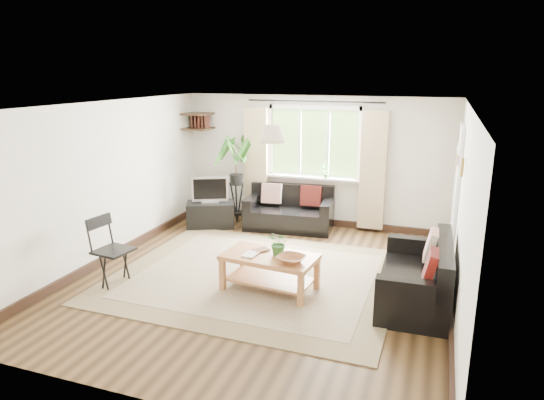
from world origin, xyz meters
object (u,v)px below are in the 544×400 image
(sofa_right, at_px, (415,273))
(coffee_table, at_px, (270,273))
(folding_chair, at_px, (114,252))
(sofa_back, at_px, (289,209))
(palm_stand, at_px, (236,180))
(tv_stand, at_px, (211,214))

(sofa_right, distance_m, coffee_table, 1.85)
(coffee_table, height_order, folding_chair, folding_chair)
(folding_chair, bearing_deg, sofa_back, -18.36)
(folding_chair, bearing_deg, sofa_right, -70.67)
(sofa_back, xyz_separation_m, folding_chair, (-1.49, -3.11, 0.10))
(folding_chair, bearing_deg, palm_stand, -0.18)
(sofa_back, height_order, tv_stand, sofa_back)
(sofa_right, xyz_separation_m, coffee_table, (-1.82, -0.29, -0.14))
(tv_stand, relative_size, folding_chair, 0.92)
(tv_stand, bearing_deg, coffee_table, -72.86)
(sofa_back, xyz_separation_m, coffee_table, (0.54, -2.58, -0.12))
(sofa_back, height_order, folding_chair, folding_chair)
(coffee_table, xyz_separation_m, folding_chair, (-2.04, -0.53, 0.22))
(coffee_table, height_order, tv_stand, coffee_table)
(palm_stand, height_order, folding_chair, palm_stand)
(sofa_back, xyz_separation_m, sofa_right, (2.37, -2.28, 0.02))
(tv_stand, bearing_deg, sofa_back, -9.86)
(sofa_back, distance_m, coffee_table, 2.64)
(sofa_back, distance_m, tv_stand, 1.47)
(sofa_right, distance_m, tv_stand, 4.24)
(sofa_back, distance_m, folding_chair, 3.45)
(sofa_right, distance_m, folding_chair, 3.95)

